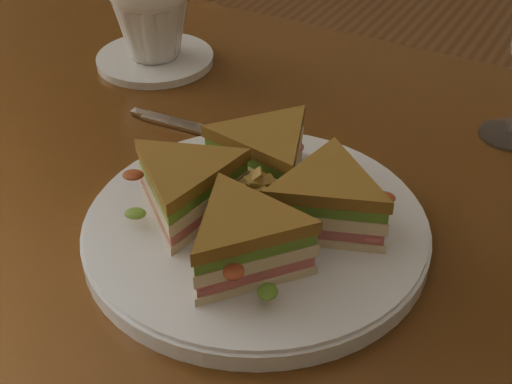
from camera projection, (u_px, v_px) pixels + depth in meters
table at (252, 273)px, 0.75m from camera, size 1.20×0.80×0.75m
plate at (256, 230)px, 0.64m from camera, size 0.31×0.31×0.02m
sandwich_wedges at (256, 197)px, 0.61m from camera, size 0.27×0.27×0.06m
crisps_mound at (256, 200)px, 0.62m from camera, size 0.09×0.09×0.05m
spoon at (234, 171)px, 0.72m from camera, size 0.18×0.03×0.01m
knife at (210, 133)px, 0.78m from camera, size 0.22×0.03×0.00m
saucer at (155, 59)px, 0.92m from camera, size 0.15×0.15×0.01m
coffee_cup at (152, 21)px, 0.89m from camera, size 0.12×0.12×0.09m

